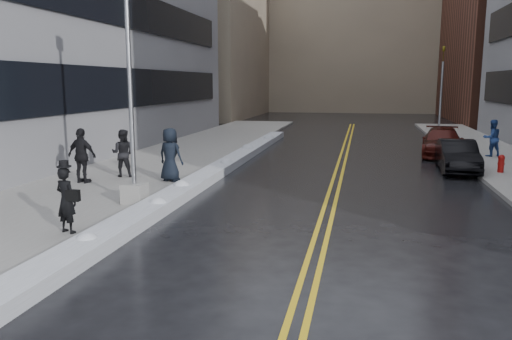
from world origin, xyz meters
The scene contains 17 objects.
ground centered at (0.00, 0.00, 0.00)m, with size 160.00×160.00×0.00m, color black.
sidewalk_west centered at (-5.75, 10.00, 0.07)m, with size 5.50×50.00×0.15m, color gray.
lane_line_left centered at (2.35, 10.00, 0.00)m, with size 0.12×50.00×0.01m, color gold.
lane_line_right centered at (2.65, 10.00, 0.00)m, with size 0.12×50.00×0.01m, color gold.
snow_ridge centered at (-2.45, 8.00, 0.17)m, with size 0.90×30.00×0.34m, color silver.
building_west_far centered at (-15.50, 44.00, 9.00)m, with size 14.00×22.00×18.00m, color gray.
building_far centered at (2.00, 60.00, 11.00)m, with size 36.00×16.00×22.00m, color gray.
lamppost centered at (-3.30, 2.00, 2.53)m, with size 0.65×0.65×7.62m.
fire_hydrant centered at (9.00, 10.00, 0.55)m, with size 0.26×0.26×0.73m.
traffic_signal centered at (8.50, 24.00, 3.40)m, with size 0.16×0.20×6.00m.
pedestrian_fedora centered at (-3.55, -1.17, 0.96)m, with size 0.59×0.39×1.62m, color black.
pedestrian_b centered at (-5.65, 5.95, 1.07)m, with size 0.90×0.70×1.84m, color black.
pedestrian_c centered at (-3.51, 5.48, 1.14)m, with size 0.97×0.63×1.98m, color black.
pedestrian_d centered at (-6.51, 4.48, 1.15)m, with size 1.17×0.49×2.00m, color black.
pedestrian_east centered at (9.70, 14.75, 1.06)m, with size 0.89×0.69×1.82m, color navy.
car_black centered at (7.42, 10.64, 0.68)m, with size 1.44×4.13×1.36m, color black.
car_maroon centered at (7.50, 15.46, 0.71)m, with size 1.99×4.90×1.42m, color #380C09.
Camera 1 is at (3.40, -11.71, 3.77)m, focal length 35.00 mm.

